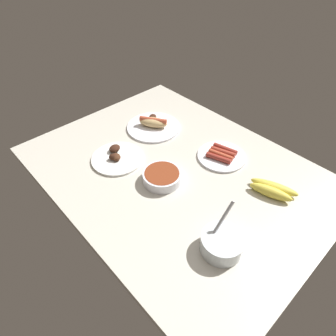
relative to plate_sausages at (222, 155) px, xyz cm
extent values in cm
cube|color=beige|center=(7.96, 19.43, -2.51)|extent=(120.00, 90.00, 3.00)
cylinder|color=white|center=(0.00, 0.00, -0.51)|extent=(20.58, 20.58, 1.00)
cylinder|color=maroon|center=(0.96, -3.45, 1.07)|extent=(10.97, 4.64, 2.17)
cylinder|color=#9E3828|center=(0.32, -1.15, 1.07)|extent=(10.90, 5.41, 2.17)
cylinder|color=#AD472D|center=(-0.32, 1.15, 1.07)|extent=(10.96, 4.87, 2.17)
cylinder|color=maroon|center=(-0.96, 3.45, 1.07)|extent=(10.90, 5.47, 2.17)
cylinder|color=white|center=(36.54, 7.04, -0.51)|extent=(25.51, 25.51, 1.00)
ellipsoid|color=tan|center=(36.54, 7.04, 2.19)|extent=(14.82, 12.50, 4.40)
cylinder|color=#AD472D|center=(36.54, 7.04, 3.40)|extent=(12.29, 9.10, 2.40)
ellipsoid|color=#381E14|center=(41.04, 3.48, 1.39)|extent=(5.65, 5.67, 2.80)
ellipsoid|color=gold|center=(-26.45, 4.14, 0.97)|extent=(16.27, 8.30, 3.97)
ellipsoid|color=gold|center=(-25.88, 0.78, 0.75)|extent=(18.02, 9.64, 3.52)
cylinder|color=silver|center=(-28.45, 34.98, 1.95)|extent=(13.56, 13.56, 5.92)
cylinder|color=beige|center=(-28.45, 34.98, 3.13)|extent=(11.94, 11.94, 2.67)
cube|color=#B7B7BC|center=(-25.40, 33.28, 7.93)|extent=(1.42, 9.79, 13.61)
cylinder|color=white|center=(6.78, 28.26, 1.05)|extent=(15.08, 15.08, 4.13)
cylinder|color=maroon|center=(6.78, 28.26, 2.72)|extent=(13.57, 13.57, 1.00)
cylinder|color=white|center=(29.31, 33.53, -0.51)|extent=(21.98, 21.98, 1.00)
ellipsoid|color=#381E14|center=(29.37, 35.26, 1.31)|extent=(4.56, 4.78, 2.65)
ellipsoid|color=#472819|center=(28.75, 34.44, 1.16)|extent=(5.39, 4.72, 2.34)
ellipsoid|color=#381E14|center=(33.68, 31.62, 1.30)|extent=(4.95, 5.78, 2.62)
camera|label=1|loc=(-53.58, 81.19, 79.52)|focal=30.85mm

